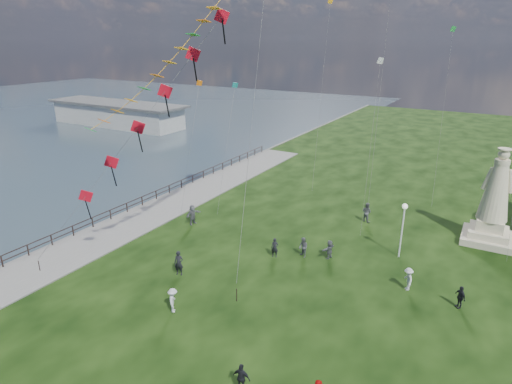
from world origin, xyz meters
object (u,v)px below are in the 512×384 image
Objects in this scene: pier_pavilion at (117,114)px; person_3 at (242,378)px; person_6 at (275,248)px; person_7 at (367,212)px; lamppost at (403,219)px; person_8 at (408,279)px; person_11 at (329,249)px; person_2 at (173,300)px; person_0 at (179,263)px; person_5 at (193,215)px; person_1 at (303,247)px; person_9 at (460,297)px; statue at (493,208)px.

pier_pavilion is 72.33m from person_3.
person_6 is 0.84× the size of person_7.
person_8 is (1.49, -4.32, -2.32)m from lamppost.
person_11 is (-1.14, 14.26, -0.02)m from person_3.
person_7 is 8.17m from person_11.
person_2 is 1.07× the size of person_11.
person_5 is (-4.57, 7.36, 0.01)m from person_0.
person_0 is at bearing -100.01° from person_1.
person_1 is 0.86× the size of person_5.
person_7 is at bearing 179.10° from person_9.
person_5 is at bearing -122.04° from person_8.
person_9 is at bearing 54.05° from person_8.
person_3 is 0.95× the size of person_8.
person_0 is at bearing -114.08° from person_9.
person_11 is (1.78, 0.81, -0.05)m from person_1.
person_2 is 20.19m from person_7.
statue reaches higher than person_3.
person_2 is 17.49m from person_9.
person_7 is (-9.72, -1.00, -2.04)m from statue.
pier_pavilion is 3.86× the size of statue.
person_1 is at bearing -149.97° from lamppost.
lamppost is 2.95× the size of person_11.
person_8 is at bearing -12.94° from person_6.
person_11 is at bearing -90.61° from person_3.
person_7 is (13.18, 8.34, -0.01)m from person_5.
lamppost is 2.86× the size of person_6.
pier_pavilion reaches higher than person_7.
person_3 is 14.72m from person_9.
lamppost is at bearing 14.75° from person_6.
lamppost reaches higher than person_8.
lamppost is 2.91× the size of person_9.
person_0 is at bearing -31.99° from person_11.
person_5 reaches higher than person_9.
person_8 is at bearing 4.53° from person_0.
lamppost is 17.43m from person_2.
person_6 is (9.14, -1.71, -0.15)m from person_5.
person_0 reaches higher than person_8.
pier_pavilion is 69.43m from person_8.
person_5 is 1.15× the size of person_8.
person_6 is at bearing -142.10° from statue.
person_7 is at bearing 42.74° from person_0.
person_6 is 0.96× the size of person_8.
statue is at bearing 23.45° from person_6.
pier_pavilion is 16.66× the size of person_7.
person_7 is at bearing 109.95° from person_1.
person_0 is 0.99× the size of person_5.
person_1 is (6.42, 6.73, -0.11)m from person_0.
person_0 is (-12.72, -10.37, -2.22)m from lamppost.
person_1 is 0.87× the size of person_7.
person_7 is (2.18, 8.97, 0.12)m from person_1.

